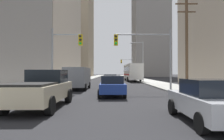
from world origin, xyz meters
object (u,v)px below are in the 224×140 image
sedan_silver (210,101)px  traffic_signal_near_left (65,49)px  sedan_blue (112,86)px  traffic_signal_near_right (146,48)px  city_bus (133,72)px  traffic_signal_far_right (127,64)px  cargo_van_grey (78,77)px  pickup_truck_beige (43,89)px  sedan_white (111,80)px

sedan_silver → traffic_signal_near_left: bearing=123.1°
sedan_blue → traffic_signal_near_right: bearing=52.5°
city_bus → traffic_signal_near_left: 23.31m
sedan_blue → traffic_signal_near_left: bearing=137.2°
city_bus → traffic_signal_far_right: (0.08, 14.80, 2.09)m
cargo_van_grey → sedan_silver: bearing=-63.1°
traffic_signal_near_right → pickup_truck_beige: bearing=-126.7°
cargo_van_grey → sedan_silver: size_ratio=1.23×
sedan_blue → sedan_silver: bearing=-66.9°
pickup_truck_beige → sedan_white: size_ratio=1.27×
pickup_truck_beige → sedan_white: 16.88m
pickup_truck_beige → sedan_silver: size_ratio=1.28×
pickup_truck_beige → traffic_signal_near_left: bearing=96.2°
sedan_white → traffic_signal_far_right: (4.41, 28.79, 3.25)m
sedan_white → traffic_signal_near_right: traffic_signal_near_right is taller
pickup_truck_beige → traffic_signal_near_left: (-0.98, 8.98, 3.07)m
sedan_silver → sedan_white: size_ratio=1.00×
city_bus → sedan_blue: bearing=-99.1°
city_bus → sedan_white: (-4.33, -13.99, -1.16)m
cargo_van_grey → sedan_silver: cargo_van_grey is taller
traffic_signal_far_right → sedan_blue: bearing=-95.9°
sedan_white → traffic_signal_near_left: traffic_signal_near_left is taller
sedan_white → pickup_truck_beige: bearing=-101.3°
cargo_van_grey → sedan_white: 6.91m
pickup_truck_beige → sedan_white: pickup_truck_beige is taller
cargo_van_grey → sedan_blue: size_ratio=1.23×
city_bus → pickup_truck_beige: bearing=-104.0°
pickup_truck_beige → city_bus: bearing=76.0°
sedan_blue → sedan_white: bearing=90.9°
sedan_silver → sedan_blue: bearing=113.1°
city_bus → traffic_signal_near_right: traffic_signal_near_right is taller
cargo_van_grey → traffic_signal_near_right: (6.70, -1.54, 2.83)m
sedan_blue → cargo_van_grey: bearing=121.7°
cargo_van_grey → sedan_white: bearing=61.1°
sedan_blue → traffic_signal_near_right: (3.19, 4.15, 3.35)m
city_bus → sedan_silver: size_ratio=2.73×
pickup_truck_beige → sedan_blue: bearing=54.0°
traffic_signal_near_left → traffic_signal_near_right: bearing=0.0°
cargo_van_grey → traffic_signal_near_left: bearing=-122.1°
traffic_signal_near_left → traffic_signal_far_right: (8.70, 36.36, 0.02)m
traffic_signal_near_left → traffic_signal_far_right: bearing=76.5°
pickup_truck_beige → sedan_blue: pickup_truck_beige is taller
sedan_silver → traffic_signal_near_right: 12.54m
city_bus → pickup_truck_beige: (-7.64, -30.54, -1.00)m
pickup_truck_beige → sedan_blue: (3.51, 4.83, -0.16)m
city_bus → pickup_truck_beige: city_bus is taller
sedan_blue → traffic_signal_near_left: traffic_signal_near_left is taller
cargo_van_grey → traffic_signal_far_right: (7.73, 34.82, 2.73)m
traffic_signal_near_right → sedan_silver: bearing=-89.1°
traffic_signal_near_left → traffic_signal_near_right: 7.67m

